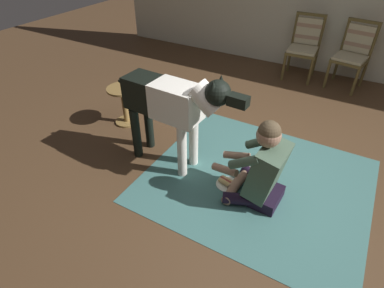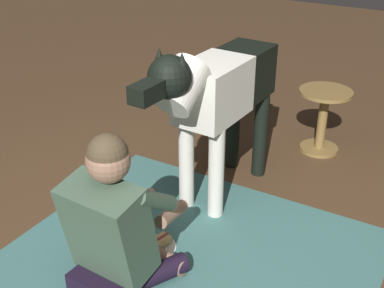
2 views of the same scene
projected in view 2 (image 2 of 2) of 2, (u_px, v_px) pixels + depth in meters
name	position (u px, v px, depth m)	size (l,w,h in m)	color
area_rug	(165.00, 286.00, 2.61)	(2.16, 1.93, 0.01)	#427470
person_sitting_on_floor	(115.00, 226.00, 2.48)	(0.67, 0.58, 0.86)	black
large_dog	(217.00, 94.00, 3.03)	(1.45, 0.34, 1.12)	white
hot_dog_on_plate	(157.00, 245.00, 2.87)	(0.23, 0.23, 0.06)	white
round_side_table	(323.00, 115.00, 3.82)	(0.39, 0.39, 0.49)	olive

